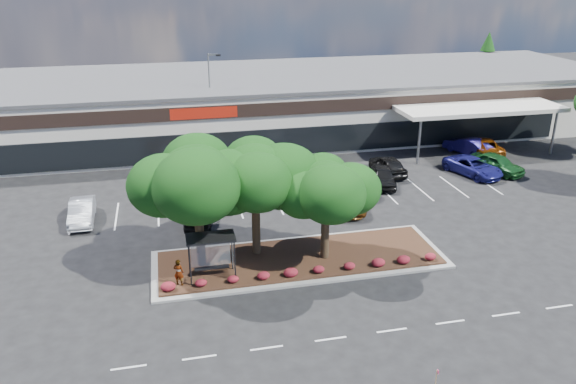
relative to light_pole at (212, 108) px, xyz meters
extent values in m
plane|color=black|center=(4.93, -28.03, -4.18)|extent=(160.00, 160.00, 0.00)
cube|color=beige|center=(4.93, 5.97, -1.18)|extent=(80.00, 20.00, 6.00)
cube|color=#49494B|center=(4.93, 5.97, 1.92)|extent=(80.40, 20.40, 0.30)
cube|color=black|center=(4.93, -4.08, 0.62)|extent=(80.00, 0.25, 1.20)
cube|color=black|center=(4.93, -4.08, -2.58)|extent=(60.00, 0.18, 2.60)
cube|color=#B11B0C|center=(-1.07, -4.15, 0.62)|extent=(6.00, 0.12, 1.00)
cube|color=beige|center=(24.93, -6.53, 0.22)|extent=(16.00, 5.00, 0.40)
cylinder|color=gray|center=(17.93, -8.53, -2.08)|extent=(0.24, 0.24, 4.20)
cylinder|color=gray|center=(31.93, -8.53, -2.08)|extent=(0.24, 0.24, 4.20)
cube|color=gray|center=(2.93, -24.03, -4.11)|extent=(18.00, 6.00, 0.15)
cube|color=#492C1C|center=(2.93, -24.03, -3.98)|extent=(17.20, 5.20, 0.12)
cube|color=silver|center=(-7.07, -32.03, -4.18)|extent=(1.60, 0.12, 0.01)
cube|color=silver|center=(-3.87, -32.03, -4.18)|extent=(1.60, 0.12, 0.01)
cube|color=silver|center=(-0.67, -32.03, -4.18)|extent=(1.60, 0.12, 0.01)
cube|color=silver|center=(2.53, -32.03, -4.18)|extent=(1.60, 0.12, 0.01)
cube|color=silver|center=(5.73, -32.03, -4.18)|extent=(1.60, 0.12, 0.01)
cube|color=silver|center=(8.93, -32.03, -4.18)|extent=(1.60, 0.12, 0.01)
cube|color=silver|center=(12.13, -32.03, -4.18)|extent=(1.60, 0.12, 0.01)
cube|color=silver|center=(15.33, -32.03, -4.18)|extent=(1.60, 0.12, 0.01)
cube|color=silver|center=(-11.57, -14.53, -4.18)|extent=(0.12, 5.00, 0.01)
cube|color=silver|center=(-8.57, -14.53, -4.18)|extent=(0.12, 5.00, 0.01)
cube|color=silver|center=(-5.57, -14.53, -4.18)|extent=(0.12, 5.00, 0.01)
cube|color=silver|center=(-2.57, -14.53, -4.18)|extent=(0.12, 5.00, 0.01)
cube|color=silver|center=(0.43, -14.53, -4.18)|extent=(0.12, 5.00, 0.01)
cube|color=silver|center=(3.43, -14.53, -4.18)|extent=(0.12, 5.00, 0.01)
cube|color=silver|center=(6.43, -14.53, -4.18)|extent=(0.12, 5.00, 0.01)
cube|color=silver|center=(9.43, -14.53, -4.18)|extent=(0.12, 5.00, 0.01)
cube|color=silver|center=(12.43, -14.53, -4.18)|extent=(0.12, 5.00, 0.01)
cube|color=silver|center=(15.43, -14.53, -4.18)|extent=(0.12, 5.00, 0.01)
cube|color=silver|center=(18.43, -14.53, -4.18)|extent=(0.12, 5.00, 0.01)
cube|color=silver|center=(21.43, -14.53, -4.18)|extent=(0.12, 5.00, 0.01)
cylinder|color=black|center=(-3.82, -24.58, -2.67)|extent=(0.08, 0.08, 2.50)
cylinder|color=black|center=(-1.32, -24.58, -2.67)|extent=(0.08, 0.08, 2.50)
cylinder|color=black|center=(-3.82, -25.88, -2.67)|extent=(0.08, 0.08, 2.50)
cylinder|color=black|center=(-1.32, -25.88, -2.67)|extent=(0.08, 0.08, 2.50)
cube|color=black|center=(-2.57, -25.23, -1.38)|extent=(2.75, 1.55, 0.10)
cube|color=silver|center=(-2.57, -24.58, -2.55)|extent=(2.30, 0.03, 2.00)
cube|color=black|center=(-2.57, -24.98, -3.47)|extent=(2.00, 0.35, 0.06)
cone|color=#0C360E|center=(38.93, 15.97, 0.32)|extent=(3.96, 3.96, 9.00)
imported|color=#594C47|center=(-4.48, -25.68, -3.13)|extent=(0.68, 0.58, 1.59)
cube|color=gray|center=(-0.10, -0.03, -3.98)|extent=(0.50, 0.50, 0.40)
cylinder|color=gray|center=(-0.10, -0.03, 0.75)|extent=(0.14, 0.14, 9.07)
cube|color=gray|center=(0.32, 0.11, 5.13)|extent=(0.92, 0.49, 0.14)
cube|color=black|center=(0.80, 0.27, 5.06)|extent=(0.52, 0.43, 0.18)
cube|color=#98774F|center=(5.84, -36.53, -3.62)|extent=(0.03, 0.03, 1.14)
cube|color=#FA417D|center=(5.89, -36.53, -3.14)|extent=(0.02, 0.14, 0.18)
imported|color=#A7ABB4|center=(-10.84, -14.99, -3.42)|extent=(1.75, 4.71, 1.54)
imported|color=black|center=(-2.71, -16.97, -3.38)|extent=(2.62, 4.97, 1.61)
imported|color=black|center=(-0.62, -13.75, -3.40)|extent=(4.17, 5.83, 1.57)
imported|color=#7B490A|center=(1.93, -12.44, -3.44)|extent=(3.17, 4.68, 1.48)
imported|color=brown|center=(8.28, -16.69, -3.37)|extent=(3.96, 6.33, 1.63)
imported|color=silver|center=(9.89, -13.48, -3.33)|extent=(2.89, 6.17, 1.71)
imported|color=black|center=(12.80, -12.93, -3.40)|extent=(2.95, 4.90, 1.56)
imported|color=navy|center=(21.39, -12.30, -3.42)|extent=(4.12, 5.99, 1.52)
imported|color=#13441B|center=(23.75, -12.22, -3.34)|extent=(3.80, 5.32, 1.68)
imported|color=silver|center=(-4.45, -9.25, -3.46)|extent=(3.47, 5.63, 1.46)
imported|color=#682A0E|center=(-4.86, -9.88, -3.36)|extent=(3.70, 6.28, 1.64)
imported|color=silver|center=(-0.22, -6.25, -3.40)|extent=(2.70, 5.70, 1.57)
imported|color=#5D5D64|center=(6.30, -8.17, -3.37)|extent=(2.93, 5.22, 1.63)
imported|color=black|center=(14.21, -10.43, -3.36)|extent=(2.20, 4.91, 1.64)
imported|color=navy|center=(23.97, -6.77, -3.37)|extent=(3.37, 5.22, 1.62)
imported|color=#7B3708|center=(25.48, -6.98, -3.38)|extent=(3.76, 6.19, 1.61)
camera|label=1|loc=(-4.53, -53.84, 12.77)|focal=35.00mm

